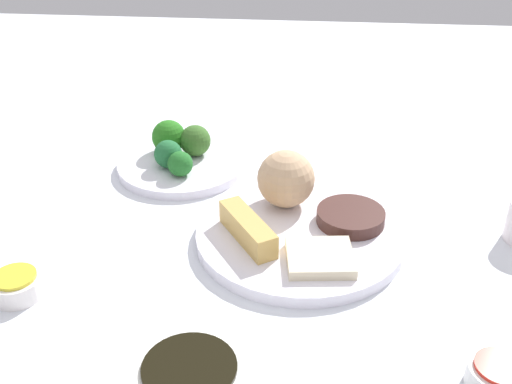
% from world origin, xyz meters
% --- Properties ---
extents(tabletop, '(2.20, 2.20, 0.02)m').
position_xyz_m(tabletop, '(0.00, 0.00, 0.01)').
color(tabletop, silver).
rests_on(tabletop, ground).
extents(main_plate, '(0.27, 0.27, 0.02)m').
position_xyz_m(main_plate, '(0.02, 0.01, 0.03)').
color(main_plate, white).
rests_on(main_plate, tabletop).
extents(rice_scoop, '(0.08, 0.08, 0.08)m').
position_xyz_m(rice_scoop, '(-0.00, 0.08, 0.08)').
color(rice_scoop, tan).
rests_on(rice_scoop, main_plate).
extents(spring_roll, '(0.08, 0.11, 0.03)m').
position_xyz_m(spring_roll, '(-0.04, -0.01, 0.05)').
color(spring_roll, tan).
rests_on(spring_roll, main_plate).
extents(crab_rangoon_wonton, '(0.09, 0.08, 0.01)m').
position_xyz_m(crab_rangoon_wonton, '(0.05, -0.05, 0.04)').
color(crab_rangoon_wonton, beige).
rests_on(crab_rangoon_wonton, main_plate).
extents(stir_fry_heap, '(0.09, 0.09, 0.02)m').
position_xyz_m(stir_fry_heap, '(0.09, 0.04, 0.04)').
color(stir_fry_heap, '#432521').
rests_on(stir_fry_heap, main_plate).
extents(broccoli_plate, '(0.20, 0.20, 0.01)m').
position_xyz_m(broccoli_plate, '(-0.17, 0.20, 0.03)').
color(broccoli_plate, white).
rests_on(broccoli_plate, tabletop).
extents(broccoli_floret_0, '(0.05, 0.05, 0.05)m').
position_xyz_m(broccoli_floret_0, '(-0.15, 0.22, 0.06)').
color(broccoli_floret_0, '#376425').
rests_on(broccoli_floret_0, broccoli_plate).
extents(broccoli_floret_1, '(0.05, 0.05, 0.05)m').
position_xyz_m(broccoli_floret_1, '(-0.20, 0.22, 0.06)').
color(broccoli_floret_1, '#26701C').
rests_on(broccoli_floret_1, broccoli_plate).
extents(broccoli_floret_2, '(0.04, 0.04, 0.04)m').
position_xyz_m(broccoli_floret_2, '(-0.19, 0.17, 0.06)').
color(broccoli_floret_2, '#206433').
rests_on(broccoli_floret_2, broccoli_plate).
extents(broccoli_floret_3, '(0.04, 0.04, 0.04)m').
position_xyz_m(broccoli_floret_3, '(-0.16, 0.15, 0.05)').
color(broccoli_floret_3, '#216926').
rests_on(broccoli_floret_3, broccoli_plate).
extents(soy_sauce_bowl, '(0.11, 0.11, 0.04)m').
position_xyz_m(soy_sauce_bowl, '(-0.07, -0.26, 0.04)').
color(soy_sauce_bowl, white).
rests_on(soy_sauce_bowl, tabletop).
extents(soy_sauce_bowl_liquid, '(0.09, 0.09, 0.00)m').
position_xyz_m(soy_sauce_bowl_liquid, '(-0.07, -0.26, 0.06)').
color(soy_sauce_bowl_liquid, black).
rests_on(soy_sauce_bowl_liquid, soy_sauce_bowl).
extents(sauce_ramekin_hot_mustard, '(0.06, 0.06, 0.02)m').
position_xyz_m(sauce_ramekin_hot_mustard, '(-0.30, -0.13, 0.03)').
color(sauce_ramekin_hot_mustard, white).
rests_on(sauce_ramekin_hot_mustard, tabletop).
extents(sauce_ramekin_hot_mustard_liquid, '(0.05, 0.05, 0.00)m').
position_xyz_m(sauce_ramekin_hot_mustard_liquid, '(-0.30, -0.13, 0.05)').
color(sauce_ramekin_hot_mustard_liquid, gold).
rests_on(sauce_ramekin_hot_mustard_liquid, sauce_ramekin_hot_mustard).
extents(sauce_ramekin_sweet_and_sour, '(0.06, 0.06, 0.02)m').
position_xyz_m(sauce_ramekin_sweet_and_sour, '(0.22, -0.22, 0.03)').
color(sauce_ramekin_sweet_and_sour, white).
rests_on(sauce_ramekin_sweet_and_sour, tabletop).
extents(sauce_ramekin_sweet_and_sour_liquid, '(0.05, 0.05, 0.00)m').
position_xyz_m(sauce_ramekin_sweet_and_sour_liquid, '(0.22, -0.22, 0.05)').
color(sauce_ramekin_sweet_and_sour_liquid, red).
rests_on(sauce_ramekin_sweet_and_sour_liquid, sauce_ramekin_sweet_and_sour).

